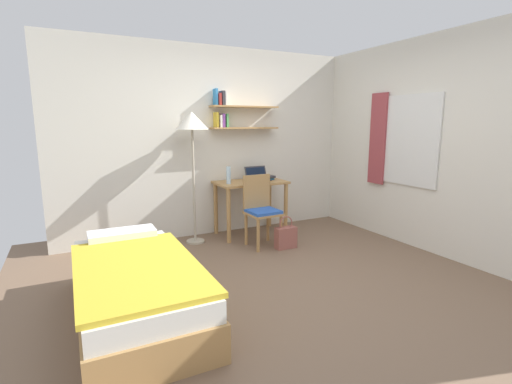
# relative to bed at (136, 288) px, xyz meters

# --- Properties ---
(ground_plane) EXTENTS (5.28, 5.28, 0.00)m
(ground_plane) POSITION_rel_bed_xyz_m (1.48, -0.04, -0.24)
(ground_plane) COLOR brown
(wall_back) EXTENTS (4.40, 0.27, 2.60)m
(wall_back) POSITION_rel_bed_xyz_m (1.49, 1.98, 1.07)
(wall_back) COLOR silver
(wall_back) RESTS_ON ground_plane
(wall_right) EXTENTS (0.10, 4.40, 2.60)m
(wall_right) POSITION_rel_bed_xyz_m (3.50, -0.01, 1.06)
(wall_right) COLOR silver
(wall_right) RESTS_ON ground_plane
(bed) EXTENTS (0.90, 1.85, 0.54)m
(bed) POSITION_rel_bed_xyz_m (0.00, 0.00, 0.00)
(bed) COLOR #B2844C
(bed) RESTS_ON ground_plane
(desk) EXTENTS (0.97, 0.57, 0.76)m
(desk) POSITION_rel_bed_xyz_m (1.85, 1.66, 0.37)
(desk) COLOR #B2844C
(desk) RESTS_ON ground_plane
(desk_chair) EXTENTS (0.42, 0.41, 0.91)m
(desk_chair) POSITION_rel_bed_xyz_m (1.75, 1.15, 0.26)
(desk_chair) COLOR #B2844C
(desk_chair) RESTS_ON ground_plane
(standing_lamp) EXTENTS (0.42, 0.42, 1.71)m
(standing_lamp) POSITION_rel_bed_xyz_m (1.02, 1.64, 1.28)
(standing_lamp) COLOR #B2A893
(standing_lamp) RESTS_ON ground_plane
(laptop) EXTENTS (0.33, 0.21, 0.20)m
(laptop) POSITION_rel_bed_xyz_m (1.96, 1.68, 0.57)
(laptop) COLOR #2D2D33
(laptop) RESTS_ON desk
(water_bottle) EXTENTS (0.06, 0.06, 0.24)m
(water_bottle) POSITION_rel_bed_xyz_m (1.49, 1.59, 0.64)
(water_bottle) COLOR silver
(water_bottle) RESTS_ON desk
(book_stack) EXTENTS (0.17, 0.25, 0.06)m
(book_stack) POSITION_rel_bed_xyz_m (2.14, 1.71, 0.56)
(book_stack) COLOR #3384C6
(book_stack) RESTS_ON desk
(handbag) EXTENTS (0.27, 0.13, 0.42)m
(handbag) POSITION_rel_bed_xyz_m (1.97, 0.89, -0.09)
(handbag) COLOR #99564C
(handbag) RESTS_ON ground_plane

